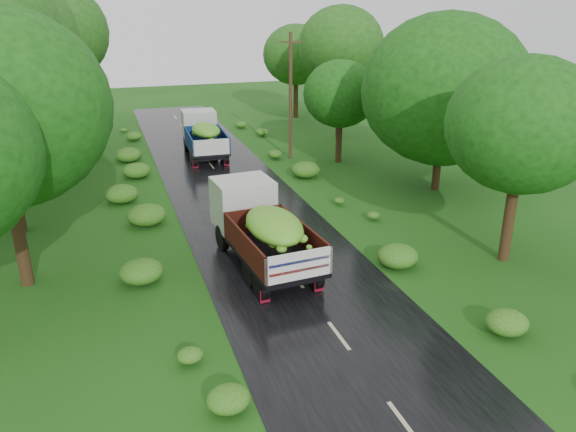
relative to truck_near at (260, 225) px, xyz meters
name	(u,v)px	position (x,y,z in m)	size (l,w,h in m)	color
ground	(404,423)	(0.84, -9.74, -1.59)	(120.00, 120.00, 0.00)	#16420E
road	(326,319)	(0.84, -4.74, -1.58)	(6.50, 80.00, 0.02)	black
road_lines	(315,304)	(0.84, -3.74, -1.56)	(0.12, 69.60, 0.00)	#BFB78C
truck_near	(260,225)	(0.00, 0.00, 0.00)	(2.88, 6.84, 2.80)	black
truck_far	(203,133)	(0.86, 16.64, -0.08)	(2.47, 6.41, 2.66)	black
utility_pole	(291,96)	(6.03, 14.21, 2.44)	(1.36, 0.37, 7.83)	#382616
trees_left	(4,57)	(-9.59, 13.07, 5.32)	(7.14, 33.78, 10.01)	black
trees_right	(378,76)	(10.60, 11.47, 3.80)	(6.36, 33.17, 8.20)	black
shrubs	(253,215)	(0.84, 4.26, -1.24)	(11.90, 44.00, 0.70)	#1F5514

